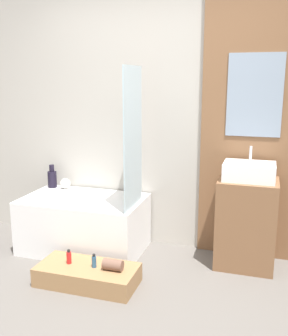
{
  "coord_description": "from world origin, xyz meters",
  "views": [
    {
      "loc": [
        0.92,
        -2.11,
        1.64
      ],
      "look_at": [
        0.04,
        0.71,
        0.98
      ],
      "focal_mm": 42.0,
      "sensor_mm": 36.0,
      "label": 1
    }
  ],
  "objects_px": {
    "sink": "(249,171)",
    "vase_round_light": "(65,184)",
    "bottle_soap_primary": "(69,257)",
    "bathtub": "(84,224)",
    "wooden_step_bench": "(88,275)",
    "vase_tall_dark": "(52,178)",
    "bottle_soap_secondary": "(94,261)"
  },
  "relations": [
    {
      "from": "vase_tall_dark",
      "to": "bottle_soap_primary",
      "type": "bearing_deg",
      "value": -53.65
    },
    {
      "from": "vase_tall_dark",
      "to": "bottle_soap_primary",
      "type": "distance_m",
      "value": 1.15
    },
    {
      "from": "vase_tall_dark",
      "to": "bottle_soap_secondary",
      "type": "height_order",
      "value": "vase_tall_dark"
    },
    {
      "from": "vase_tall_dark",
      "to": "vase_round_light",
      "type": "bearing_deg",
      "value": -2.48
    },
    {
      "from": "wooden_step_bench",
      "to": "vase_round_light",
      "type": "distance_m",
      "value": 1.19
    },
    {
      "from": "vase_tall_dark",
      "to": "bottle_soap_secondary",
      "type": "xyz_separation_m",
      "value": [
        0.86,
        -0.87,
        -0.42
      ]
    },
    {
      "from": "bottle_soap_secondary",
      "to": "bottle_soap_primary",
      "type": "bearing_deg",
      "value": 180.0
    },
    {
      "from": "bathtub",
      "to": "bottle_soap_secondary",
      "type": "relative_size",
      "value": 10.2
    },
    {
      "from": "bathtub",
      "to": "wooden_step_bench",
      "type": "bearing_deg",
      "value": -62.27
    },
    {
      "from": "bottle_soap_primary",
      "to": "bottle_soap_secondary",
      "type": "relative_size",
      "value": 1.07
    },
    {
      "from": "bottle_soap_secondary",
      "to": "wooden_step_bench",
      "type": "bearing_deg",
      "value": 180.0
    },
    {
      "from": "wooden_step_bench",
      "to": "bottle_soap_secondary",
      "type": "relative_size",
      "value": 7.24
    },
    {
      "from": "bottle_soap_primary",
      "to": "bottle_soap_secondary",
      "type": "bearing_deg",
      "value": -0.0
    },
    {
      "from": "bathtub",
      "to": "wooden_step_bench",
      "type": "distance_m",
      "value": 0.72
    },
    {
      "from": "bottle_soap_primary",
      "to": "bottle_soap_secondary",
      "type": "xyz_separation_m",
      "value": [
        0.23,
        -0.0,
        -0.0
      ]
    },
    {
      "from": "vase_round_light",
      "to": "bottle_soap_primary",
      "type": "relative_size",
      "value": 0.88
    },
    {
      "from": "wooden_step_bench",
      "to": "sink",
      "type": "height_order",
      "value": "sink"
    },
    {
      "from": "sink",
      "to": "vase_round_light",
      "type": "relative_size",
      "value": 4.06
    },
    {
      "from": "sink",
      "to": "bottle_soap_secondary",
      "type": "xyz_separation_m",
      "value": [
        -1.14,
        -0.74,
        -0.66
      ]
    },
    {
      "from": "wooden_step_bench",
      "to": "vase_tall_dark",
      "type": "distance_m",
      "value": 1.3
    },
    {
      "from": "wooden_step_bench",
      "to": "bottle_soap_primary",
      "type": "distance_m",
      "value": 0.21
    },
    {
      "from": "bathtub",
      "to": "vase_tall_dark",
      "type": "distance_m",
      "value": 0.65
    },
    {
      "from": "bottle_soap_primary",
      "to": "sink",
      "type": "bearing_deg",
      "value": 28.25
    },
    {
      "from": "bathtub",
      "to": "vase_round_light",
      "type": "xyz_separation_m",
      "value": [
        -0.33,
        0.25,
        0.31
      ]
    },
    {
      "from": "vase_tall_dark",
      "to": "wooden_step_bench",
      "type": "bearing_deg",
      "value": -47.23
    },
    {
      "from": "bathtub",
      "to": "bottle_soap_primary",
      "type": "bearing_deg",
      "value": -75.57
    },
    {
      "from": "vase_round_light",
      "to": "sink",
      "type": "bearing_deg",
      "value": -3.88
    },
    {
      "from": "vase_tall_dark",
      "to": "bottle_soap_secondary",
      "type": "bearing_deg",
      "value": -45.12
    },
    {
      "from": "sink",
      "to": "vase_tall_dark",
      "type": "xyz_separation_m",
      "value": [
        -2.01,
        0.13,
        -0.24
      ]
    },
    {
      "from": "bathtub",
      "to": "wooden_step_bench",
      "type": "relative_size",
      "value": 1.41
    },
    {
      "from": "vase_tall_dark",
      "to": "bottle_soap_primary",
      "type": "xyz_separation_m",
      "value": [
        0.64,
        -0.87,
        -0.42
      ]
    },
    {
      "from": "sink",
      "to": "bathtub",
      "type": "bearing_deg",
      "value": -175.35
    }
  ]
}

